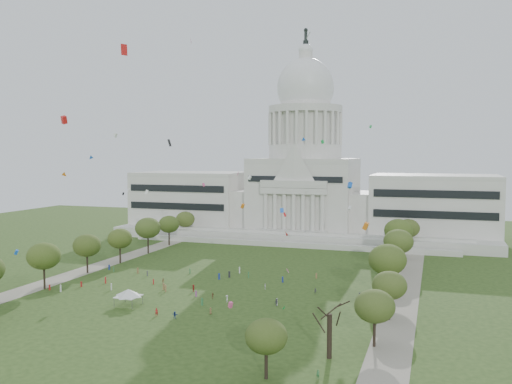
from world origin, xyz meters
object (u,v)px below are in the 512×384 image
Objects in this scene: big_bare_tree at (330,310)px; event_tent at (128,293)px; person_0 at (360,296)px; capitol at (305,186)px; person_1 at (318,374)px.

event_tent is at bearing 160.73° from big_bare_tree.
big_bare_tree reaches higher than person_0.
person_0 is at bearing 90.21° from big_bare_tree.
capitol reaches higher than big_bare_tree.
event_tent is at bearing -122.44° from person_0.
event_tent is (-13.97, -123.42, -19.14)m from capitol.
person_1 is at bearing -56.48° from person_0.
capitol is 92.83× the size of person_0.
person_0 is at bearing 87.67° from person_1.
event_tent is 56.83m from person_0.
person_0 is at bearing -69.31° from capitol.
big_bare_tree is 12.24m from person_1.
big_bare_tree is 42.11m from person_0.
person_1 is (-0.07, -9.33, -7.92)m from big_bare_tree.
capitol is at bearing 101.69° from person_1.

